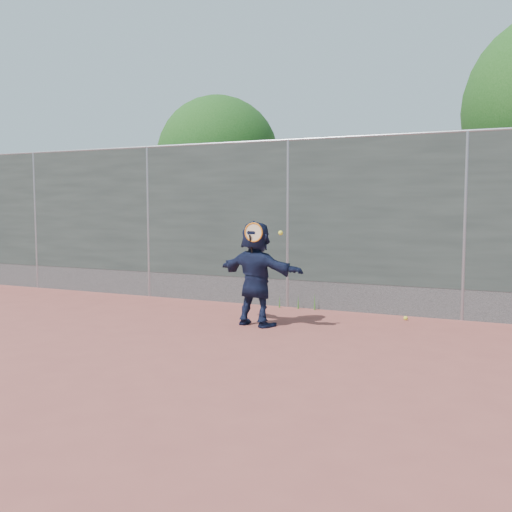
% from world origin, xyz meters
% --- Properties ---
extents(ground, '(80.00, 80.00, 0.00)m').
position_xyz_m(ground, '(0.00, 0.00, 0.00)').
color(ground, '#9E4C42').
rests_on(ground, ground).
extents(player, '(1.56, 0.78, 1.61)m').
position_xyz_m(player, '(0.14, 1.78, 0.80)').
color(player, '#151C3A').
rests_on(player, ground).
extents(ball_ground, '(0.07, 0.07, 0.07)m').
position_xyz_m(ball_ground, '(2.17, 3.13, 0.03)').
color(ball_ground, yellow).
rests_on(ball_ground, ground).
extents(fence, '(20.00, 0.06, 3.03)m').
position_xyz_m(fence, '(-0.00, 3.50, 1.58)').
color(fence, '#38423D').
rests_on(fence, ground).
extents(swing_action, '(0.64, 0.19, 0.51)m').
position_xyz_m(swing_action, '(0.23, 1.58, 1.43)').
color(swing_action, orange).
rests_on(swing_action, ground).
extents(tree_left, '(3.15, 3.00, 4.53)m').
position_xyz_m(tree_left, '(-2.85, 6.55, 2.94)').
color(tree_left, '#382314').
rests_on(tree_left, ground).
extents(weed_clump, '(0.68, 0.07, 0.30)m').
position_xyz_m(weed_clump, '(0.29, 3.38, 0.13)').
color(weed_clump, '#387226').
rests_on(weed_clump, ground).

